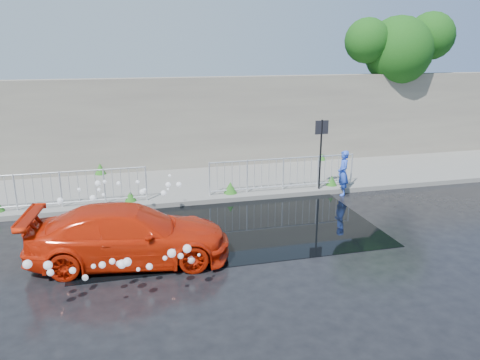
% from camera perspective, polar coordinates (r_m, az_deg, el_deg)
% --- Properties ---
extents(ground, '(90.00, 90.00, 0.00)m').
position_cam_1_polar(ground, '(12.06, -3.03, -7.50)').
color(ground, black).
rests_on(ground, ground).
extents(pavement, '(30.00, 4.00, 0.15)m').
position_cam_1_polar(pavement, '(16.68, -6.46, -0.53)').
color(pavement, slate).
rests_on(pavement, ground).
extents(curb, '(30.00, 0.25, 0.16)m').
position_cam_1_polar(curb, '(14.79, -5.35, -2.66)').
color(curb, slate).
rests_on(curb, ground).
extents(retaining_wall, '(30.00, 0.60, 3.50)m').
position_cam_1_polar(retaining_wall, '(18.40, -7.62, 6.85)').
color(retaining_wall, '#675F57').
rests_on(retaining_wall, pavement).
extents(puddle, '(8.00, 5.00, 0.01)m').
position_cam_1_polar(puddle, '(13.05, -1.75, -5.55)').
color(puddle, black).
rests_on(puddle, ground).
extents(sign_post, '(0.45, 0.06, 2.50)m').
position_cam_1_polar(sign_post, '(15.62, 9.85, 4.44)').
color(sign_post, black).
rests_on(sign_post, ground).
extents(tree, '(4.95, 2.88, 6.21)m').
position_cam_1_polar(tree, '(21.69, 18.95, 15.13)').
color(tree, '#332114').
rests_on(tree, ground).
extents(railing_left, '(5.05, 0.05, 1.10)m').
position_cam_1_polar(railing_left, '(14.89, -21.02, -0.93)').
color(railing_left, silver).
rests_on(railing_left, pavement).
extents(railing_right, '(5.05, 0.05, 1.10)m').
position_cam_1_polar(railing_right, '(15.64, 5.28, 0.89)').
color(railing_right, silver).
rests_on(railing_right, pavement).
extents(weeds, '(12.17, 3.93, 0.41)m').
position_cam_1_polar(weeds, '(16.14, -7.04, -0.18)').
color(weeds, '#245115').
rests_on(weeds, pavement).
extents(water_spray, '(3.60, 5.66, 1.09)m').
position_cam_1_polar(water_spray, '(11.65, -14.04, -5.26)').
color(water_spray, white).
rests_on(water_spray, ground).
extents(red_car, '(4.73, 2.38, 1.32)m').
position_cam_1_polar(red_car, '(11.05, -13.32, -6.51)').
color(red_car, red).
rests_on(red_car, ground).
extents(person, '(0.44, 0.60, 1.50)m').
position_cam_1_polar(person, '(15.85, 12.45, 0.85)').
color(person, blue).
rests_on(person, ground).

